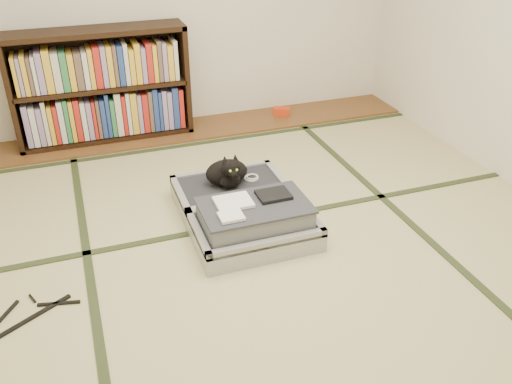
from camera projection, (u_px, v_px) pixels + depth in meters
name	position (u px, v px, depth m)	size (l,w,h in m)	color
floor	(268.00, 258.00, 3.18)	(4.50, 4.50, 0.00)	#C9BE86
wood_strip	(189.00, 130.00, 4.81)	(4.00, 0.50, 0.02)	brown
red_item	(282.00, 111.00, 5.07)	(0.15, 0.09, 0.07)	red
tatami_borders	(242.00, 215.00, 3.58)	(4.00, 4.50, 0.01)	#2D381E
bookcase	(102.00, 88.00, 4.45)	(1.42, 0.32, 0.92)	black
suitcase	(244.00, 211.00, 3.44)	(0.74, 0.98, 0.29)	#A6A6AA
cat	(228.00, 173.00, 3.60)	(0.33, 0.33, 0.26)	black
cable_coil	(252.00, 178.00, 3.73)	(0.10, 0.10, 0.02)	white
hanger	(32.00, 313.00, 2.76)	(0.43, 0.31, 0.01)	black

